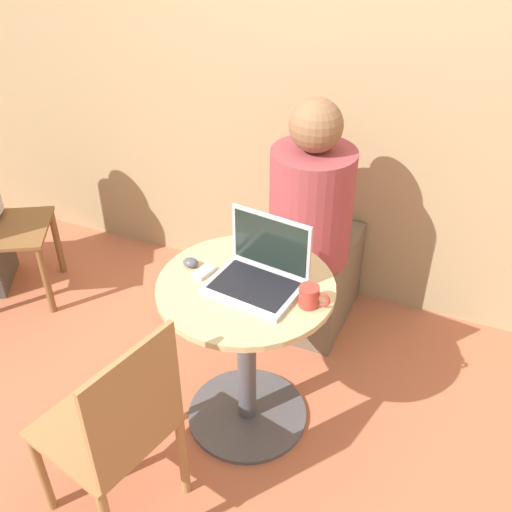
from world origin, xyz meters
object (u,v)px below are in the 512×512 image
at_px(laptop, 259,272).
at_px(chair_empty, 117,431).
at_px(person_seated, 313,241).
at_px(cell_phone, 204,272).

height_order(laptop, chair_empty, laptop).
relative_size(chair_empty, person_seated, 0.71).
distance_m(cell_phone, chair_empty, 0.64).
xyz_separation_m(cell_phone, chair_empty, (-0.05, -0.57, -0.28)).
relative_size(laptop, cell_phone, 3.53).
relative_size(laptop, chair_empty, 0.41).
relative_size(cell_phone, chair_empty, 0.11).
bearing_deg(laptop, person_seated, 89.47).
xyz_separation_m(cell_phone, person_seated, (0.22, 0.67, -0.22)).
distance_m(laptop, person_seated, 0.71).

